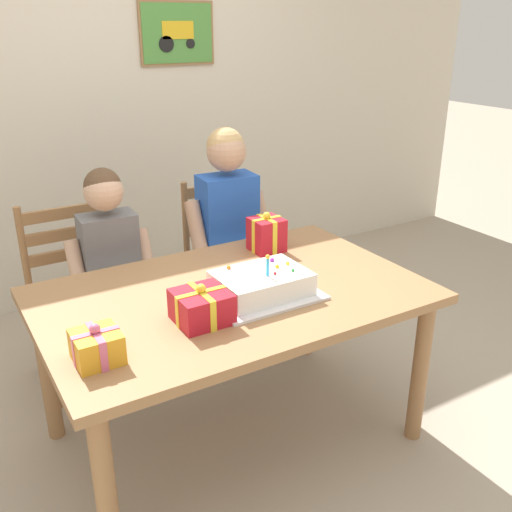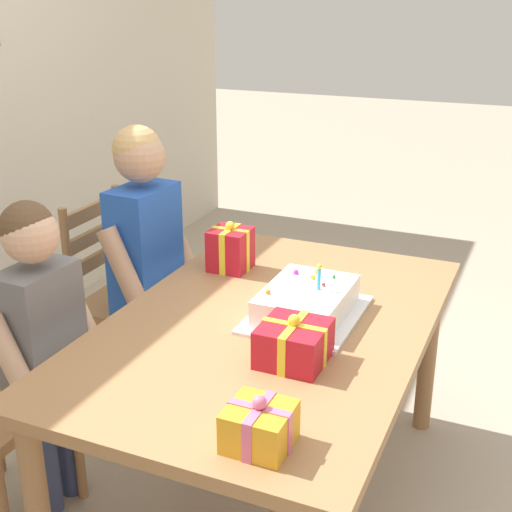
{
  "view_description": "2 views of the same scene",
  "coord_description": "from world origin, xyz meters",
  "px_view_note": "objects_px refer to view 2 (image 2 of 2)",
  "views": [
    {
      "loc": [
        -1.01,
        -1.89,
        1.76
      ],
      "look_at": [
        0.16,
        0.07,
        0.82
      ],
      "focal_mm": 40.68,
      "sensor_mm": 36.0,
      "label": 1
    },
    {
      "loc": [
        -1.9,
        -0.78,
        1.74
      ],
      "look_at": [
        0.12,
        0.1,
        0.9
      ],
      "focal_mm": 48.99,
      "sensor_mm": 36.0,
      "label": 2
    }
  ],
  "objects_px": {
    "gift_box_corner_small": "(294,343)",
    "birthday_cake": "(307,303)",
    "gift_box_beside_cake": "(259,426)",
    "child_younger": "(42,331)",
    "gift_box_red_large": "(230,249)",
    "chair_right": "(127,299)",
    "child_older": "(145,247)",
    "dining_table": "(269,344)"
  },
  "relations": [
    {
      "from": "gift_box_red_large",
      "to": "chair_right",
      "type": "relative_size",
      "value": 0.21
    },
    {
      "from": "child_older",
      "to": "dining_table",
      "type": "bearing_deg",
      "value": -117.14
    },
    {
      "from": "chair_right",
      "to": "dining_table",
      "type": "bearing_deg",
      "value": -117.06
    },
    {
      "from": "gift_box_corner_small",
      "to": "chair_right",
      "type": "relative_size",
      "value": 0.22
    },
    {
      "from": "gift_box_beside_cake",
      "to": "child_older",
      "type": "xyz_separation_m",
      "value": [
        0.98,
        0.93,
        -0.01
      ]
    },
    {
      "from": "gift_box_corner_small",
      "to": "child_younger",
      "type": "xyz_separation_m",
      "value": [
        -0.08,
        0.86,
        -0.1
      ]
    },
    {
      "from": "birthday_cake",
      "to": "gift_box_corner_small",
      "type": "relative_size",
      "value": 2.22
    },
    {
      "from": "birthday_cake",
      "to": "child_younger",
      "type": "bearing_deg",
      "value": 115.13
    },
    {
      "from": "chair_right",
      "to": "child_younger",
      "type": "xyz_separation_m",
      "value": [
        -0.73,
        -0.17,
        0.22
      ]
    },
    {
      "from": "birthday_cake",
      "to": "child_younger",
      "type": "xyz_separation_m",
      "value": [
        -0.37,
        0.79,
        -0.09
      ]
    },
    {
      "from": "gift_box_beside_cake",
      "to": "child_younger",
      "type": "distance_m",
      "value": 0.99
    },
    {
      "from": "dining_table",
      "to": "gift_box_beside_cake",
      "type": "height_order",
      "value": "gift_box_beside_cake"
    },
    {
      "from": "birthday_cake",
      "to": "gift_box_red_large",
      "type": "bearing_deg",
      "value": 55.78
    },
    {
      "from": "gift_box_beside_cake",
      "to": "chair_right",
      "type": "xyz_separation_m",
      "value": [
        1.06,
        1.09,
        -0.31
      ]
    },
    {
      "from": "gift_box_corner_small",
      "to": "birthday_cake",
      "type": "bearing_deg",
      "value": 12.58
    },
    {
      "from": "dining_table",
      "to": "child_younger",
      "type": "distance_m",
      "value": 0.75
    },
    {
      "from": "gift_box_red_large",
      "to": "gift_box_corner_small",
      "type": "bearing_deg",
      "value": -140.37
    },
    {
      "from": "dining_table",
      "to": "birthday_cake",
      "type": "height_order",
      "value": "birthday_cake"
    },
    {
      "from": "dining_table",
      "to": "child_older",
      "type": "xyz_separation_m",
      "value": [
        0.35,
        0.69,
        0.12
      ]
    },
    {
      "from": "child_younger",
      "to": "gift_box_corner_small",
      "type": "bearing_deg",
      "value": -85.0
    },
    {
      "from": "birthday_cake",
      "to": "child_younger",
      "type": "height_order",
      "value": "child_younger"
    },
    {
      "from": "birthday_cake",
      "to": "child_older",
      "type": "bearing_deg",
      "value": 70.89
    },
    {
      "from": "birthday_cake",
      "to": "gift_box_red_large",
      "type": "distance_m",
      "value": 0.5
    },
    {
      "from": "gift_box_corner_small",
      "to": "child_older",
      "type": "bearing_deg",
      "value": 56.36
    },
    {
      "from": "birthday_cake",
      "to": "child_older",
      "type": "relative_size",
      "value": 0.35
    },
    {
      "from": "child_younger",
      "to": "chair_right",
      "type": "bearing_deg",
      "value": 13.03
    },
    {
      "from": "gift_box_red_large",
      "to": "child_older",
      "type": "distance_m",
      "value": 0.38
    },
    {
      "from": "birthday_cake",
      "to": "gift_box_corner_small",
      "type": "distance_m",
      "value": 0.3
    },
    {
      "from": "dining_table",
      "to": "birthday_cake",
      "type": "bearing_deg",
      "value": -50.9
    },
    {
      "from": "dining_table",
      "to": "gift_box_beside_cake",
      "type": "relative_size",
      "value": 9.86
    },
    {
      "from": "gift_box_beside_cake",
      "to": "chair_right",
      "type": "distance_m",
      "value": 1.56
    },
    {
      "from": "dining_table",
      "to": "gift_box_corner_small",
      "type": "distance_m",
      "value": 0.31
    },
    {
      "from": "gift_box_corner_small",
      "to": "chair_right",
      "type": "xyz_separation_m",
      "value": [
        0.66,
        1.03,
        -0.32
      ]
    },
    {
      "from": "gift_box_beside_cake",
      "to": "gift_box_red_large",
      "type": "bearing_deg",
      "value": 28.96
    },
    {
      "from": "gift_box_red_large",
      "to": "gift_box_beside_cake",
      "type": "xyz_separation_m",
      "value": [
        -0.98,
        -0.54,
        -0.03
      ]
    },
    {
      "from": "birthday_cake",
      "to": "chair_right",
      "type": "xyz_separation_m",
      "value": [
        0.36,
        0.96,
        -0.31
      ]
    },
    {
      "from": "child_older",
      "to": "birthday_cake",
      "type": "bearing_deg",
      "value": -109.11
    },
    {
      "from": "dining_table",
      "to": "chair_right",
      "type": "bearing_deg",
      "value": 62.94
    },
    {
      "from": "gift_box_beside_cake",
      "to": "child_older",
      "type": "height_order",
      "value": "child_older"
    },
    {
      "from": "birthday_cake",
      "to": "gift_box_corner_small",
      "type": "xyz_separation_m",
      "value": [
        -0.3,
        -0.07,
        0.01
      ]
    },
    {
      "from": "gift_box_red_large",
      "to": "child_younger",
      "type": "bearing_deg",
      "value": 149.65
    },
    {
      "from": "child_older",
      "to": "child_younger",
      "type": "xyz_separation_m",
      "value": [
        -0.65,
        0.0,
        -0.08
      ]
    }
  ]
}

